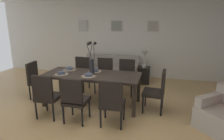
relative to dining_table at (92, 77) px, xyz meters
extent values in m
plane|color=tan|center=(0.07, -0.66, -0.67)|extent=(9.00, 9.00, 0.00)
cube|color=silver|center=(0.07, 2.59, 0.63)|extent=(9.00, 0.10, 2.60)
cube|color=black|center=(0.00, 0.00, 0.04)|extent=(2.20, 0.92, 0.05)
cube|color=black|center=(1.04, 0.40, -0.33)|extent=(0.07, 0.07, 0.69)
cube|color=black|center=(-1.04, 0.40, -0.33)|extent=(0.07, 0.07, 0.69)
cube|color=black|center=(1.04, -0.40, -0.33)|extent=(0.07, 0.07, 0.69)
cube|color=black|center=(-1.04, -0.40, -0.33)|extent=(0.07, 0.07, 0.69)
cube|color=black|center=(-0.65, -0.78, -0.25)|extent=(0.44, 0.44, 0.08)
cube|color=black|center=(-0.65, -0.97, 0.01)|extent=(0.42, 0.06, 0.48)
cylinder|color=black|center=(-0.46, -0.59, -0.48)|extent=(0.04, 0.04, 0.38)
cylinder|color=black|center=(-0.84, -0.59, -0.48)|extent=(0.04, 0.04, 0.38)
cylinder|color=black|center=(-0.46, -0.97, -0.48)|extent=(0.04, 0.04, 0.38)
cylinder|color=black|center=(-0.84, -0.97, -0.48)|extent=(0.04, 0.04, 0.38)
cube|color=black|center=(-0.65, 0.79, -0.25)|extent=(0.47, 0.47, 0.08)
cube|color=black|center=(-0.64, 0.98, 0.01)|extent=(0.42, 0.09, 0.48)
cylinder|color=black|center=(-0.86, 0.62, -0.48)|extent=(0.04, 0.04, 0.38)
cylinder|color=black|center=(-0.48, 0.59, -0.48)|extent=(0.04, 0.04, 0.38)
cylinder|color=black|center=(-0.83, 1.00, -0.48)|extent=(0.04, 0.04, 0.38)
cylinder|color=black|center=(-0.45, 0.97, -0.48)|extent=(0.04, 0.04, 0.38)
cube|color=black|center=(-0.03, -0.82, -0.25)|extent=(0.44, 0.44, 0.08)
cube|color=black|center=(-0.03, -1.01, 0.01)|extent=(0.42, 0.06, 0.48)
cylinder|color=black|center=(0.16, -0.63, -0.48)|extent=(0.04, 0.04, 0.38)
cylinder|color=black|center=(-0.22, -0.63, -0.48)|extent=(0.04, 0.04, 0.38)
cylinder|color=black|center=(0.16, -1.01, -0.48)|extent=(0.04, 0.04, 0.38)
cylinder|color=black|center=(-0.22, -1.01, -0.48)|extent=(0.04, 0.04, 0.38)
cube|color=black|center=(0.03, 0.82, -0.25)|extent=(0.44, 0.44, 0.08)
cube|color=black|center=(0.03, 1.01, 0.01)|extent=(0.42, 0.06, 0.48)
cylinder|color=black|center=(-0.16, 0.63, -0.48)|extent=(0.04, 0.04, 0.38)
cylinder|color=black|center=(0.22, 0.63, -0.48)|extent=(0.04, 0.04, 0.38)
cylinder|color=black|center=(-0.16, 1.01, -0.48)|extent=(0.04, 0.04, 0.38)
cylinder|color=black|center=(0.22, 1.01, -0.48)|extent=(0.04, 0.04, 0.38)
cube|color=black|center=(0.68, -0.76, -0.25)|extent=(0.46, 0.46, 0.08)
cube|color=black|center=(0.69, -0.95, 0.01)|extent=(0.42, 0.08, 0.48)
cylinder|color=black|center=(0.86, -0.56, -0.48)|extent=(0.04, 0.04, 0.38)
cylinder|color=black|center=(0.48, -0.58, -0.48)|extent=(0.04, 0.04, 0.38)
cylinder|color=black|center=(0.88, -0.94, -0.48)|extent=(0.04, 0.04, 0.38)
cylinder|color=black|center=(0.50, -0.96, -0.48)|extent=(0.04, 0.04, 0.38)
cube|color=black|center=(0.65, 0.78, -0.25)|extent=(0.44, 0.44, 0.08)
cube|color=black|center=(0.65, 0.97, 0.01)|extent=(0.42, 0.06, 0.48)
cylinder|color=black|center=(0.46, 0.59, -0.48)|extent=(0.04, 0.04, 0.38)
cylinder|color=black|center=(0.84, 0.59, -0.48)|extent=(0.04, 0.04, 0.38)
cylinder|color=black|center=(0.46, 0.97, -0.48)|extent=(0.04, 0.04, 0.38)
cylinder|color=black|center=(0.84, 0.97, -0.48)|extent=(0.04, 0.04, 0.38)
cube|color=black|center=(-1.40, 0.03, -0.25)|extent=(0.47, 0.47, 0.08)
cube|color=black|center=(-1.59, 0.01, 0.01)|extent=(0.09, 0.42, 0.48)
cylinder|color=black|center=(-1.20, -0.15, -0.48)|extent=(0.04, 0.04, 0.38)
cylinder|color=black|center=(-1.23, 0.23, -0.48)|extent=(0.04, 0.04, 0.38)
cylinder|color=black|center=(-1.58, -0.17, -0.48)|extent=(0.04, 0.04, 0.38)
cylinder|color=black|center=(-1.60, 0.20, -0.48)|extent=(0.04, 0.04, 0.38)
cube|color=black|center=(1.40, -0.03, -0.25)|extent=(0.47, 0.47, 0.08)
cube|color=black|center=(1.59, -0.04, 0.01)|extent=(0.09, 0.42, 0.48)
cylinder|color=black|center=(1.23, 0.18, -0.48)|extent=(0.04, 0.04, 0.38)
cylinder|color=black|center=(1.20, -0.20, -0.48)|extent=(0.04, 0.04, 0.38)
cylinder|color=black|center=(1.61, 0.15, -0.48)|extent=(0.04, 0.04, 0.38)
cylinder|color=black|center=(1.58, -0.23, -0.48)|extent=(0.04, 0.04, 0.38)
cylinder|color=#232326|center=(0.00, 0.00, 0.24)|extent=(0.11, 0.11, 0.34)
cylinder|color=black|center=(0.06, 0.02, 0.57)|extent=(0.05, 0.12, 0.37)
sphere|color=black|center=(0.09, 0.03, 0.77)|extent=(0.07, 0.07, 0.07)
cylinder|color=black|center=(-0.03, 0.05, 0.57)|extent=(0.08, 0.05, 0.38)
sphere|color=black|center=(-0.05, 0.08, 0.77)|extent=(0.07, 0.07, 0.07)
cylinder|color=black|center=(-0.02, -0.06, 0.57)|extent=(0.15, 0.06, 0.36)
sphere|color=black|center=(-0.03, -0.09, 0.77)|extent=(0.07, 0.07, 0.07)
cylinder|color=#7F705B|center=(-0.66, -0.21, 0.07)|extent=(0.32, 0.32, 0.01)
cylinder|color=#475166|center=(-0.66, -0.21, 0.10)|extent=(0.17, 0.17, 0.06)
cylinder|color=#3C4556|center=(-0.66, -0.21, 0.12)|extent=(0.13, 0.13, 0.04)
cylinder|color=#7F705B|center=(-0.66, 0.21, 0.07)|extent=(0.32, 0.32, 0.01)
cylinder|color=#475166|center=(-0.66, 0.21, 0.10)|extent=(0.17, 0.17, 0.06)
cylinder|color=#3C4556|center=(-0.66, 0.21, 0.12)|extent=(0.13, 0.13, 0.04)
cylinder|color=#7F705B|center=(0.00, -0.21, 0.07)|extent=(0.32, 0.32, 0.01)
cylinder|color=#475166|center=(0.00, -0.21, 0.10)|extent=(0.17, 0.17, 0.06)
cylinder|color=#3C4556|center=(0.00, -0.21, 0.12)|extent=(0.13, 0.13, 0.04)
cylinder|color=#7F705B|center=(0.00, 0.21, 0.07)|extent=(0.32, 0.32, 0.01)
cylinder|color=#475166|center=(0.00, 0.21, 0.10)|extent=(0.17, 0.17, 0.06)
cylinder|color=#3C4556|center=(0.00, 0.21, 0.12)|extent=(0.13, 0.13, 0.04)
cube|color=gray|center=(-0.05, 1.84, -0.46)|extent=(1.81, 0.84, 0.42)
cube|color=gray|center=(-0.05, 2.18, -0.06)|extent=(1.81, 0.16, 0.38)
cube|color=gray|center=(0.81, 1.84, -0.15)|extent=(0.10, 0.84, 0.20)
cube|color=gray|center=(-0.90, 1.84, -0.15)|extent=(0.10, 0.84, 0.20)
cube|color=black|center=(1.04, 1.84, -0.41)|extent=(0.36, 0.36, 0.52)
cylinder|color=beige|center=(1.04, 1.84, -0.11)|extent=(0.12, 0.12, 0.08)
cylinder|color=beige|center=(1.04, 1.84, 0.07)|extent=(0.02, 0.02, 0.30)
cone|color=beige|center=(1.04, 1.84, 0.27)|extent=(0.22, 0.22, 0.18)
cube|color=#ADA399|center=(2.45, -0.28, -0.18)|extent=(0.59, 0.57, 0.18)
cube|color=#B2ADA3|center=(-1.21, 2.52, 1.07)|extent=(0.35, 0.02, 0.39)
cube|color=#B2B2AD|center=(-1.21, 2.51, 1.07)|extent=(0.30, 0.01, 0.34)
cube|color=#B2ADA3|center=(0.00, 2.52, 1.07)|extent=(0.39, 0.02, 0.36)
cube|color=gray|center=(0.00, 2.51, 1.07)|extent=(0.34, 0.01, 0.31)
cube|color=#B2ADA3|center=(1.21, 2.52, 1.07)|extent=(0.35, 0.02, 0.34)
cube|color=#9E9389|center=(1.21, 2.51, 1.07)|extent=(0.30, 0.01, 0.29)
camera|label=1|loc=(1.48, -3.97, 1.27)|focal=30.64mm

